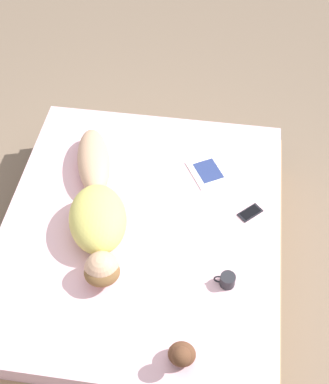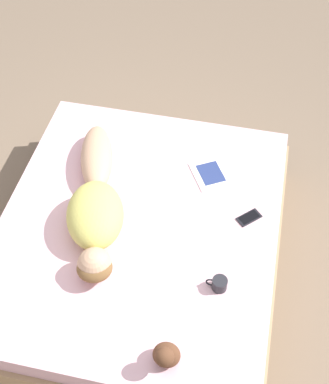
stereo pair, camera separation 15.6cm
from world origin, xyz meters
name	(u,v)px [view 1 (the left image)]	position (x,y,z in m)	size (l,w,h in m)	color
ground_plane	(143,264)	(0.00, 0.00, 0.00)	(12.00, 12.00, 0.00)	#7A6651
bed	(142,246)	(0.00, 0.00, 0.22)	(1.77, 2.05, 0.45)	tan
person	(97,209)	(0.27, -0.01, 0.55)	(0.56, 1.26, 0.24)	tan
open_magazine	(223,167)	(-0.47, -0.56, 0.45)	(0.52, 0.46, 0.01)	white
coffee_mug	(227,280)	(-0.55, 0.34, 0.49)	(0.12, 0.09, 0.08)	#232328
cell_phone	(250,213)	(-0.66, -0.19, 0.45)	(0.16, 0.16, 0.01)	black
plush_toy	(182,355)	(-0.35, 0.83, 0.53)	(0.14, 0.16, 0.20)	brown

